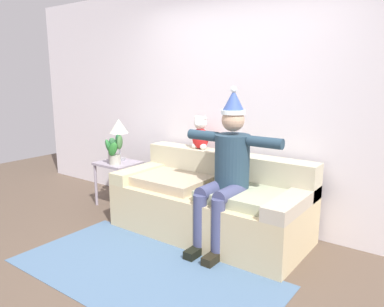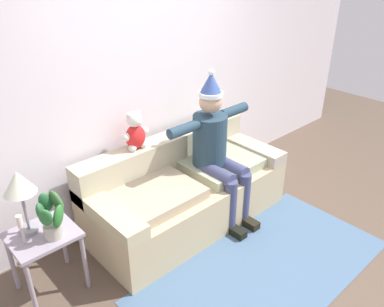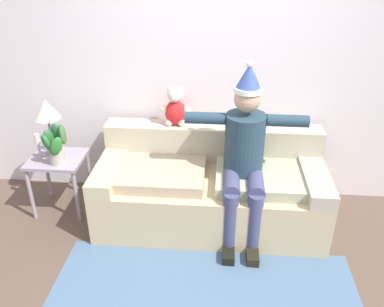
# 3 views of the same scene
# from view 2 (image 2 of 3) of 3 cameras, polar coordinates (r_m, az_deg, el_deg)

# --- Properties ---
(ground_plane) EXTENTS (10.00, 10.00, 0.00)m
(ground_plane) POSITION_cam_2_polar(r_m,az_deg,el_deg) (3.70, 9.77, -15.97)
(ground_plane) COLOR brown
(back_wall) EXTENTS (7.00, 0.10, 2.70)m
(back_wall) POSITION_cam_2_polar(r_m,az_deg,el_deg) (3.98, -6.54, 10.25)
(back_wall) COLOR silver
(back_wall) RESTS_ON ground_plane
(couch) EXTENTS (2.04, 0.92, 0.83)m
(couch) POSITION_cam_2_polar(r_m,az_deg,el_deg) (4.02, -1.08, -5.39)
(couch) COLOR #C6B186
(couch) RESTS_ON ground_plane
(person_seated) EXTENTS (1.02, 0.77, 1.56)m
(person_seated) POSITION_cam_2_polar(r_m,az_deg,el_deg) (3.86, 3.58, 0.97)
(person_seated) COLOR #253D4E
(person_seated) RESTS_ON ground_plane
(teddy_bear) EXTENTS (0.29, 0.17, 0.38)m
(teddy_bear) POSITION_cam_2_polar(r_m,az_deg,el_deg) (3.72, -8.22, 3.09)
(teddy_bear) COLOR red
(teddy_bear) RESTS_ON couch
(side_table) EXTENTS (0.50, 0.45, 0.57)m
(side_table) POSITION_cam_2_polar(r_m,az_deg,el_deg) (3.38, -20.62, -12.08)
(side_table) COLOR #998E9E
(side_table) RESTS_ON ground_plane
(table_lamp) EXTENTS (0.24, 0.24, 0.54)m
(table_lamp) POSITION_cam_2_polar(r_m,az_deg,el_deg) (3.15, -23.78, -4.26)
(table_lamp) COLOR gray
(table_lamp) RESTS_ON side_table
(potted_plant) EXTENTS (0.25, 0.24, 0.39)m
(potted_plant) POSITION_cam_2_polar(r_m,az_deg,el_deg) (3.15, -19.80, -8.52)
(potted_plant) COLOR #B2AF9F
(potted_plant) RESTS_ON side_table
(candle_tall) EXTENTS (0.04, 0.04, 0.25)m
(candle_tall) POSITION_cam_2_polar(r_m,az_deg,el_deg) (3.18, -23.56, -9.56)
(candle_tall) COLOR beige
(candle_tall) RESTS_ON side_table
(area_rug) EXTENTS (2.34, 1.18, 0.01)m
(area_rug) POSITION_cam_2_polar(r_m,az_deg,el_deg) (3.68, 10.39, -16.29)
(area_rug) COLOR slate
(area_rug) RESTS_ON ground_plane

